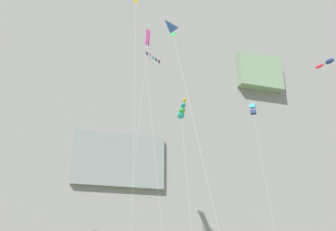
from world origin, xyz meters
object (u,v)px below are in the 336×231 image
(kite_delta_low_left, at_px, (133,5))
(kite_delta_mid_left, at_px, (179,38))
(kite_banner_low_center, at_px, (154,77))
(kite_windsock_near_cliff, at_px, (182,111))
(kite_diamond_low_right, at_px, (147,41))
(kite_box_front_field, at_px, (253,110))

(kite_delta_low_left, height_order, kite_delta_mid_left, kite_delta_low_left)
(kite_banner_low_center, height_order, kite_windsock_near_cliff, kite_banner_low_center)
(kite_delta_mid_left, relative_size, kite_diamond_low_right, 0.62)
(kite_delta_mid_left, distance_m, kite_diamond_low_right, 22.16)
(kite_delta_low_left, bearing_deg, kite_diamond_low_right, 55.25)
(kite_banner_low_center, distance_m, kite_windsock_near_cliff, 16.73)
(kite_delta_mid_left, bearing_deg, kite_banner_low_center, 81.63)
(kite_windsock_near_cliff, bearing_deg, kite_banner_low_center, 85.57)
(kite_box_front_field, bearing_deg, kite_banner_low_center, 164.69)
(kite_delta_low_left, bearing_deg, kite_box_front_field, -2.73)
(kite_windsock_near_cliff, relative_size, kite_diamond_low_right, 0.45)
(kite_box_front_field, xyz_separation_m, kite_banner_low_center, (-12.07, 3.30, 4.36))
(kite_windsock_near_cliff, bearing_deg, kite_delta_mid_left, -112.24)
(kite_windsock_near_cliff, bearing_deg, kite_box_front_field, 37.35)
(kite_box_front_field, height_order, kite_banner_low_center, kite_banner_low_center)
(kite_box_front_field, xyz_separation_m, kite_diamond_low_right, (-12.49, 5.30, 10.82))
(kite_delta_low_left, height_order, kite_banner_low_center, kite_delta_low_left)
(kite_delta_low_left, xyz_separation_m, kite_diamond_low_right, (3.16, 4.55, -2.03))
(kite_windsock_near_cliff, height_order, kite_diamond_low_right, kite_diamond_low_right)
(kite_delta_mid_left, xyz_separation_m, kite_banner_low_center, (2.48, 16.84, 5.04))
(kite_delta_low_left, xyz_separation_m, kite_box_front_field, (15.65, -0.75, -12.85))
(kite_box_front_field, bearing_deg, kite_delta_low_left, 177.27)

